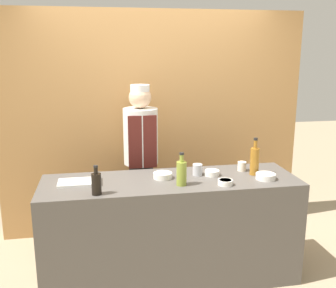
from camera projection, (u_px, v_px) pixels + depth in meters
The scene contains 14 objects.
ground_plane at pixel (171, 276), 3.55m from camera, with size 14.00×14.00×0.00m, color tan.
cabinet_wall at pixel (153, 124), 4.31m from camera, with size 3.28×0.18×2.40m.
counter at pixel (171, 229), 3.44m from camera, with size 2.19×0.67×0.92m.
sauce_bowl_purple at pixel (163, 175), 3.37m from camera, with size 0.16×0.16×0.05m.
sauce_bowl_brown at pixel (212, 173), 3.44m from camera, with size 0.13×0.13×0.05m.
sauce_bowl_white at pixel (225, 182), 3.20m from camera, with size 0.12×0.12×0.04m.
sauce_bowl_orange at pixel (266, 176), 3.34m from camera, with size 0.17×0.17×0.05m.
cutting_board at pixel (80, 182), 3.24m from camera, with size 0.35×0.20×0.02m.
bottle_soy at pixel (96, 183), 2.98m from camera, with size 0.08×0.08×0.23m.
bottle_oil at pixel (182, 173), 3.18m from camera, with size 0.08×0.08×0.27m.
bottle_amber at pixel (255, 160), 3.44m from camera, with size 0.08×0.08×0.33m.
cup_steel at pixel (197, 170), 3.45m from camera, with size 0.09×0.09×0.10m.
cup_cream at pixel (242, 166), 3.57m from camera, with size 0.08×0.08×0.08m.
chef_center at pixel (141, 160), 3.95m from camera, with size 0.34×0.34×1.66m.
Camera 1 is at (-0.58, -3.12, 1.99)m, focal length 42.00 mm.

